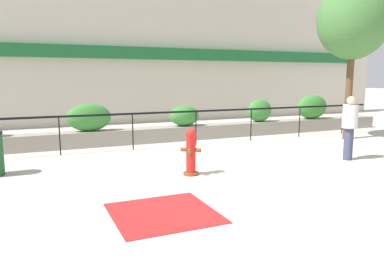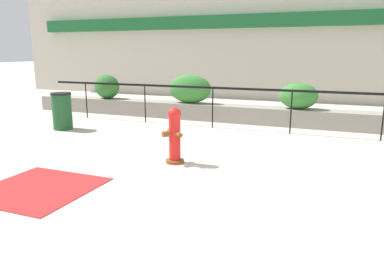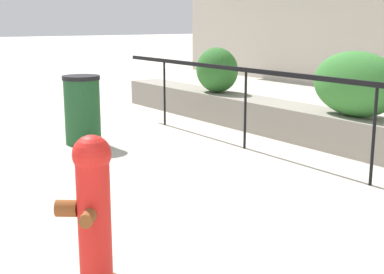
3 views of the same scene
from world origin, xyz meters
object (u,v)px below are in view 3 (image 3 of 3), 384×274
trash_bin (82,110)px  hedge_bush_0 (217,70)px  fire_hydrant (93,214)px  hedge_bush_1 (356,84)px

trash_bin → hedge_bush_0: bearing=99.5°
fire_hydrant → trash_bin: size_ratio=1.07×
hedge_bush_0 → fire_hydrant: 6.57m
hedge_bush_1 → fire_hydrant: (1.58, -4.61, -0.39)m
hedge_bush_0 → trash_bin: (0.48, -2.86, -0.40)m
hedge_bush_1 → fire_hydrant: 4.89m
hedge_bush_0 → trash_bin: 2.92m
hedge_bush_1 → fire_hydrant: hedge_bush_1 is taller
trash_bin → fire_hydrant: bearing=-22.7°
hedge_bush_0 → hedge_bush_1: 3.09m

